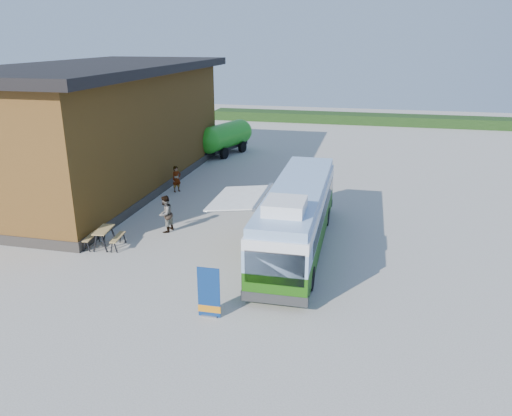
% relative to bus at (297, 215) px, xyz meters
% --- Properties ---
extents(ground, '(100.00, 100.00, 0.00)m').
position_rel_bus_xyz_m(ground, '(-2.76, -2.58, -1.63)').
color(ground, '#BCB7AD').
rests_on(ground, ground).
extents(barn, '(9.60, 21.20, 7.50)m').
position_rel_bus_xyz_m(barn, '(-13.26, 7.42, 1.96)').
color(barn, brown).
rests_on(barn, ground).
extents(hedge, '(40.00, 3.00, 1.00)m').
position_rel_bus_xyz_m(hedge, '(5.24, 35.42, -1.13)').
color(hedge, '#264419').
rests_on(hedge, ground).
extents(bus, '(2.46, 11.10, 3.40)m').
position_rel_bus_xyz_m(bus, '(0.00, 0.00, 0.00)').
color(bus, '#276711').
rests_on(bus, ground).
extents(awning, '(2.33, 3.78, 0.48)m').
position_rel_bus_xyz_m(awning, '(-2.34, -0.32, 0.86)').
color(awning, white).
rests_on(awning, ground).
extents(banner, '(0.80, 0.19, 1.83)m').
position_rel_bus_xyz_m(banner, '(-2.01, -6.30, -0.88)').
color(banner, navy).
rests_on(banner, ground).
extents(picnic_table, '(1.69, 1.55, 0.87)m').
position_rel_bus_xyz_m(picnic_table, '(-8.46, -1.73, -0.98)').
color(picnic_table, tan).
rests_on(picnic_table, ground).
extents(person_a, '(0.66, 0.70, 1.60)m').
position_rel_bus_xyz_m(person_a, '(-8.46, 7.02, -0.82)').
color(person_a, '#999999').
rests_on(person_a, ground).
extents(person_b, '(0.83, 0.99, 1.82)m').
position_rel_bus_xyz_m(person_b, '(-6.51, 0.68, -0.71)').
color(person_b, '#999999').
rests_on(person_b, ground).
extents(slurry_tanker, '(3.31, 6.58, 2.51)m').
position_rel_bus_xyz_m(slurry_tanker, '(-8.46, 17.49, -0.18)').
color(slurry_tanker, green).
rests_on(slurry_tanker, ground).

